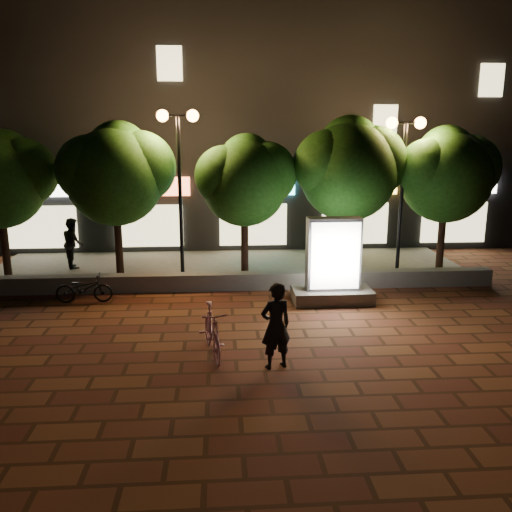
{
  "coord_description": "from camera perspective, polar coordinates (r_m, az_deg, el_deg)",
  "views": [
    {
      "loc": [
        -0.29,
        -11.33,
        4.61
      ],
      "look_at": [
        0.6,
        1.5,
        1.6
      ],
      "focal_mm": 37.28,
      "sensor_mm": 36.0,
      "label": 1
    }
  ],
  "objects": [
    {
      "name": "tree_far_right",
      "position": [
        18.37,
        19.85,
        8.54
      ],
      "size": [
        3.48,
        2.9,
        4.76
      ],
      "color": "black",
      "rests_on": "sidewalk"
    },
    {
      "name": "ground",
      "position": [
        12.24,
        -2.33,
        -8.97
      ],
      "size": [
        80.0,
        80.0,
        0.0
      ],
      "primitive_type": "plane",
      "color": "brown",
      "rests_on": "ground"
    },
    {
      "name": "rider",
      "position": [
        10.57,
        2.14,
        -7.5
      ],
      "size": [
        0.75,
        0.61,
        1.76
      ],
      "primitive_type": "imported",
      "rotation": [
        0.0,
        0.0,
        3.49
      ],
      "color": "black",
      "rests_on": "ground"
    },
    {
      "name": "scooter_pink",
      "position": [
        11.25,
        -4.73,
        -8.05
      ],
      "size": [
        0.82,
        1.88,
        1.09
      ],
      "primitive_type": "imported",
      "rotation": [
        0.0,
        0.0,
        0.18
      ],
      "color": "#B8758D",
      "rests_on": "ground"
    },
    {
      "name": "building_block",
      "position": [
        24.33,
        -3.39,
        14.07
      ],
      "size": [
        28.0,
        8.12,
        11.3
      ],
      "color": "black",
      "rests_on": "ground"
    },
    {
      "name": "tree_mid",
      "position": [
        16.87,
        -1.09,
        8.44
      ],
      "size": [
        3.24,
        2.7,
        4.5
      ],
      "color": "black",
      "rests_on": "sidewalk"
    },
    {
      "name": "tree_far_left",
      "position": [
        18.11,
        -25.76,
        7.72
      ],
      "size": [
        3.36,
        2.8,
        4.63
      ],
      "color": "black",
      "rests_on": "sidewalk"
    },
    {
      "name": "retaining_wall",
      "position": [
        15.94,
        -2.76,
        -2.71
      ],
      "size": [
        16.0,
        0.45,
        0.5
      ],
      "primitive_type": "cube",
      "color": "slate",
      "rests_on": "ground"
    },
    {
      "name": "pedestrian",
      "position": [
        19.06,
        -19.03,
        1.34
      ],
      "size": [
        0.92,
        1.02,
        1.71
      ],
      "primitive_type": "imported",
      "rotation": [
        0.0,
        0.0,
        1.96
      ],
      "color": "black",
      "rests_on": "sidewalk"
    },
    {
      "name": "sidewalk",
      "position": [
        18.41,
        -2.93,
        -1.21
      ],
      "size": [
        16.0,
        5.0,
        0.08
      ],
      "primitive_type": "cube",
      "color": "slate",
      "rests_on": "ground"
    },
    {
      "name": "tree_left",
      "position": [
        17.13,
        -14.74,
        8.85
      ],
      "size": [
        3.6,
        3.0,
        4.89
      ],
      "color": "black",
      "rests_on": "sidewalk"
    },
    {
      "name": "street_lamp_right",
      "position": [
        17.53,
        15.6,
        10.36
      ],
      "size": [
        1.26,
        0.36,
        4.98
      ],
      "color": "black",
      "rests_on": "sidewalk"
    },
    {
      "name": "tree_right",
      "position": [
        17.33,
        10.04,
        9.53
      ],
      "size": [
        3.72,
        3.1,
        5.07
      ],
      "color": "black",
      "rests_on": "sidewalk"
    },
    {
      "name": "street_lamp_left",
      "position": [
        16.58,
        -8.29,
        11.03
      ],
      "size": [
        1.26,
        0.36,
        5.18
      ],
      "color": "black",
      "rests_on": "sidewalk"
    },
    {
      "name": "scooter_parked",
      "position": [
        15.4,
        -17.97,
        -3.33
      ],
      "size": [
        1.55,
        0.57,
        0.81
      ],
      "primitive_type": "imported",
      "rotation": [
        0.0,
        0.0,
        1.59
      ],
      "color": "black",
      "rests_on": "ground"
    },
    {
      "name": "ad_kiosk",
      "position": [
        14.72,
        8.24,
        -1.33
      ],
      "size": [
        2.19,
        1.1,
        2.37
      ],
      "color": "slate",
      "rests_on": "ground"
    }
  ]
}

